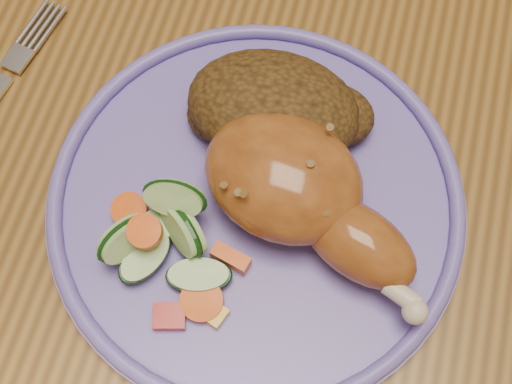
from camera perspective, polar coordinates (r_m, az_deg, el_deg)
ground at (r=1.20m, az=1.96°, el=-10.73°), size 4.00×4.00×0.00m
dining_table at (r=0.57m, az=4.09°, el=3.26°), size 0.90×1.40×0.75m
plate at (r=0.45m, az=0.00°, el=-1.02°), size 0.26×0.26×0.01m
plate_rim at (r=0.44m, az=0.00°, el=-0.50°), size 0.26×0.26×0.01m
chicken_leg at (r=0.42m, az=3.65°, el=-0.04°), size 0.16×0.12×0.05m
rice_pilaf at (r=0.45m, az=1.70°, el=6.62°), size 0.12×0.08×0.05m
vegetable_pile at (r=0.43m, az=-7.17°, el=-3.97°), size 0.10×0.09×0.04m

